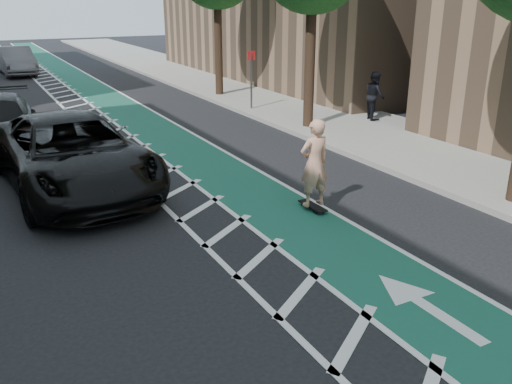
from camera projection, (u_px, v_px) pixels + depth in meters
ground at (183, 277)px, 9.30m from camera, size 120.00×120.00×0.00m
bike_lane at (161, 134)px, 18.92m from camera, size 2.00×90.00×0.01m
buffer_strip at (119, 139)px, 18.26m from camera, size 1.40×90.00×0.01m
sidewalk_right at (316, 114)px, 21.77m from camera, size 5.00×90.00×0.15m
curb_right at (263, 120)px, 20.69m from camera, size 0.12×90.00×0.16m
sign_post at (251, 79)px, 22.16m from camera, size 0.35×0.08×2.47m
skateboard at (313, 206)px, 12.19m from camera, size 0.25×0.85×0.11m
skateboarder at (314, 163)px, 11.85m from camera, size 0.72×0.48×1.97m
suv_near at (72, 154)px, 13.22m from camera, size 3.50×6.79×1.83m
car_grey at (16, 61)px, 33.16m from camera, size 2.01×5.16×1.67m
pedestrian at (375, 96)px, 20.27m from camera, size 0.91×1.04×1.78m
barrel_b at (11, 138)px, 16.60m from camera, size 0.71×0.71×0.96m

